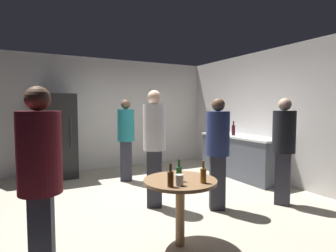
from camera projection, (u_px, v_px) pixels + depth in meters
The scene contains 18 objects.
ground_plane at pixel (154, 201), 4.54m from camera, with size 5.20×5.20×0.10m, color #B2A893.
wall_back at pixel (109, 114), 6.76m from camera, with size 5.32×0.06×2.70m, color silver.
wall_side_right at pixel (268, 115), 5.67m from camera, with size 0.06×5.20×2.70m, color silver.
refrigerator at pixel (59, 136), 5.84m from camera, with size 0.70×0.68×1.80m.
kitchen_counter at pixel (240, 156), 5.95m from camera, with size 0.64×2.01×0.90m.
kettle at pixel (223, 131), 6.34m from camera, with size 0.24×0.17×0.18m.
wine_bottle_on_counter at pixel (233, 130), 5.99m from camera, with size 0.08×0.08×0.31m.
beer_bottle_on_counter at pixel (221, 129), 6.57m from camera, with size 0.06×0.06×0.23m.
foreground_table at pixel (180, 189), 2.96m from camera, with size 0.80×0.80×0.73m.
beer_bottle_amber at pixel (203, 175), 2.81m from camera, with size 0.06×0.06×0.23m.
beer_bottle_brown at pixel (170, 178), 2.68m from camera, with size 0.06×0.06×0.23m.
beer_bottle_green at pixel (179, 173), 2.88m from camera, with size 0.06×0.06×0.23m.
plastic_cup_white at pixel (179, 180), 2.72m from camera, with size 0.08×0.08×0.11m, color white.
person_in_black_shirt at pixel (284, 143), 4.20m from camera, with size 0.47×0.47×1.66m.
person_in_white_shirt at pixel (154, 139), 4.10m from camera, with size 0.46×0.46×1.77m.
person_in_navy_shirt at pixel (218, 145), 4.00m from camera, with size 0.46×0.46×1.65m.
person_in_teal_shirt at pixel (126, 134), 5.56m from camera, with size 0.46×0.46×1.67m.
person_in_maroon_shirt at pixel (40, 174), 2.18m from camera, with size 0.41×0.41×1.68m.
Camera 1 is at (-1.87, -4.04, 1.52)m, focal length 29.13 mm.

